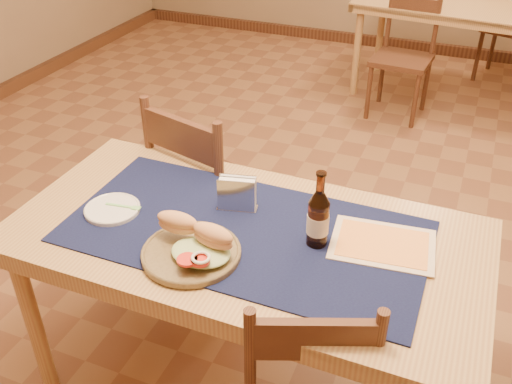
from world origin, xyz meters
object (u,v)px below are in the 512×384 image
at_px(sandwich_plate, 194,247).
at_px(beer_bottle, 318,218).
at_px(back_table, 460,15).
at_px(main_table, 245,251).
at_px(napkin_holder, 237,194).
at_px(chair_main_far, 211,193).

distance_m(sandwich_plate, beer_bottle, 0.40).
height_order(back_table, sandwich_plate, sandwich_plate).
xyz_separation_m(main_table, back_table, (0.40, 3.24, 0.00)).
bearing_deg(napkin_holder, main_table, -55.61).
relative_size(chair_main_far, beer_bottle, 3.66).
distance_m(sandwich_plate, napkin_holder, 0.29).
relative_size(main_table, back_table, 1.00).
bearing_deg(beer_bottle, chair_main_far, 142.71).
distance_m(main_table, chair_main_far, 0.65).
bearing_deg(sandwich_plate, napkin_holder, 86.19).
bearing_deg(sandwich_plate, main_table, 61.98).
xyz_separation_m(chair_main_far, napkin_holder, (0.31, -0.39, 0.31)).
distance_m(main_table, back_table, 3.27).
bearing_deg(sandwich_plate, chair_main_far, 112.79).
height_order(chair_main_far, napkin_holder, chair_main_far).
bearing_deg(beer_bottle, napkin_holder, 165.20).
relative_size(sandwich_plate, beer_bottle, 1.18).
height_order(main_table, beer_bottle, beer_bottle).
xyz_separation_m(back_table, beer_bottle, (-0.16, -3.22, 0.19)).
xyz_separation_m(sandwich_plate, napkin_holder, (0.02, 0.29, 0.03)).
height_order(back_table, chair_main_far, chair_main_far).
distance_m(back_table, beer_bottle, 3.23).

